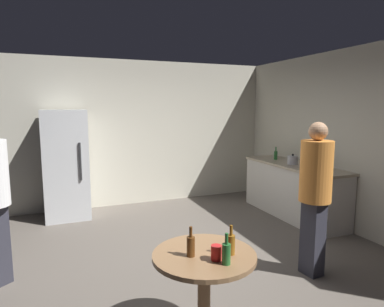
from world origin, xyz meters
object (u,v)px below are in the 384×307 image
(foreground_table, at_px, (204,266))
(beer_bottle_brown, at_px, (191,246))
(beer_bottle_amber, at_px, (231,244))
(beer_bottle_green, at_px, (226,253))
(refrigerator, at_px, (66,165))
(wine_bottle_on_counter, at_px, (304,160))
(beer_bottle_on_counter, at_px, (276,155))
(plastic_cup_red, at_px, (216,253))
(kettle, at_px, (293,160))
(person_in_orange_shirt, at_px, (315,187))

(foreground_table, relative_size, beer_bottle_brown, 3.48)
(foreground_table, height_order, beer_bottle_amber, beer_bottle_amber)
(beer_bottle_amber, bearing_deg, beer_bottle_brown, 164.43)
(foreground_table, xyz_separation_m, beer_bottle_amber, (0.18, -0.09, 0.19))
(beer_bottle_amber, relative_size, beer_bottle_green, 1.00)
(beer_bottle_brown, bearing_deg, beer_bottle_green, -48.76)
(refrigerator, height_order, wine_bottle_on_counter, refrigerator)
(wine_bottle_on_counter, bearing_deg, beer_bottle_on_counter, 87.15)
(beer_bottle_green, xyz_separation_m, plastic_cup_red, (-0.04, 0.09, -0.03))
(beer_bottle_amber, bearing_deg, beer_bottle_green, -129.31)
(beer_bottle_brown, distance_m, beer_bottle_green, 0.28)
(kettle, bearing_deg, foreground_table, -139.14)
(plastic_cup_red, bearing_deg, person_in_orange_shirt, 24.33)
(kettle, relative_size, person_in_orange_shirt, 0.14)
(beer_bottle_brown, distance_m, plastic_cup_red, 0.20)
(wine_bottle_on_counter, bearing_deg, kettle, 89.99)
(person_in_orange_shirt, bearing_deg, refrigerator, -57.41)
(refrigerator, xyz_separation_m, beer_bottle_amber, (1.08, -3.71, -0.08))
(kettle, xyz_separation_m, beer_bottle_green, (-2.53, -2.47, -0.15))
(kettle, relative_size, beer_bottle_green, 1.06)
(kettle, height_order, beer_bottle_green, kettle)
(plastic_cup_red, bearing_deg, beer_bottle_brown, 140.23)
(foreground_table, distance_m, person_in_orange_shirt, 1.69)
(refrigerator, relative_size, foreground_table, 2.25)
(kettle, bearing_deg, person_in_orange_shirt, -121.72)
(beer_bottle_green, relative_size, person_in_orange_shirt, 0.14)
(beer_bottle_on_counter, xyz_separation_m, foreground_table, (-2.64, -2.78, -0.35))
(person_in_orange_shirt, bearing_deg, foreground_table, 13.53)
(plastic_cup_red, height_order, person_in_orange_shirt, person_in_orange_shirt)
(refrigerator, distance_m, beer_bottle_on_counter, 3.64)
(wine_bottle_on_counter, relative_size, beer_bottle_brown, 1.35)
(wine_bottle_on_counter, xyz_separation_m, beer_bottle_amber, (-2.42, -2.07, -0.20))
(kettle, xyz_separation_m, beer_bottle_brown, (-2.71, -2.26, -0.15))
(foreground_table, height_order, person_in_orange_shirt, person_in_orange_shirt)
(kettle, bearing_deg, wine_bottle_on_counter, -90.01)
(wine_bottle_on_counter, relative_size, plastic_cup_red, 2.82)
(wine_bottle_on_counter, xyz_separation_m, plastic_cup_red, (-2.56, -2.11, -0.23))
(refrigerator, xyz_separation_m, wine_bottle_on_counter, (3.50, -1.64, 0.12))
(beer_bottle_on_counter, bearing_deg, plastic_cup_red, -131.82)
(person_in_orange_shirt, bearing_deg, beer_bottle_on_counter, -122.15)
(refrigerator, bearing_deg, beer_bottle_green, -75.76)
(beer_bottle_amber, height_order, beer_bottle_green, same)
(foreground_table, bearing_deg, person_in_orange_shirt, 19.59)
(kettle, height_order, plastic_cup_red, kettle)
(beer_bottle_on_counter, distance_m, beer_bottle_green, 3.95)
(refrigerator, height_order, plastic_cup_red, refrigerator)
(kettle, xyz_separation_m, wine_bottle_on_counter, (-0.00, -0.27, 0.05))
(wine_bottle_on_counter, distance_m, foreground_table, 3.29)
(refrigerator, xyz_separation_m, beer_bottle_green, (0.97, -3.84, -0.08))
(wine_bottle_on_counter, xyz_separation_m, foreground_table, (-2.60, -1.98, -0.39))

